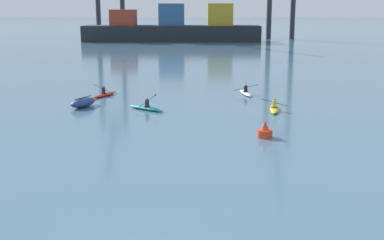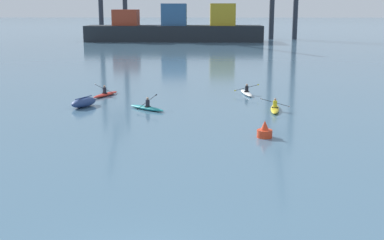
% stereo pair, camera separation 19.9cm
% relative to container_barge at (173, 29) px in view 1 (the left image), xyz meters
% --- Properties ---
extents(container_barge, '(39.68, 8.23, 8.40)m').
position_rel_container_barge_xyz_m(container_barge, '(0.00, 0.00, 0.00)').
color(container_barge, '#1E2328').
rests_on(container_barge, ground).
extents(capsized_dinghy, '(2.10, 2.82, 0.76)m').
position_rel_container_barge_xyz_m(capsized_dinghy, '(-3.00, -77.69, -2.50)').
color(capsized_dinghy, navy).
rests_on(capsized_dinghy, ground).
extents(channel_buoy, '(0.90, 0.90, 1.00)m').
position_rel_container_barge_xyz_m(channel_buoy, '(9.68, -86.67, -2.49)').
color(channel_buoy, red).
rests_on(channel_buoy, ground).
extents(kayak_teal, '(3.03, 2.60, 1.08)m').
position_rel_container_barge_xyz_m(kayak_teal, '(1.94, -78.70, -2.68)').
color(kayak_teal, teal).
rests_on(kayak_teal, ground).
extents(kayak_yellow, '(2.22, 3.45, 0.95)m').
position_rel_container_barge_xyz_m(kayak_yellow, '(11.39, -78.86, -2.68)').
color(kayak_yellow, yellow).
rests_on(kayak_yellow, ground).
extents(kayak_white, '(2.23, 3.45, 0.95)m').
position_rel_container_barge_xyz_m(kayak_white, '(9.91, -71.80, -2.68)').
color(kayak_white, silver).
rests_on(kayak_white, ground).
extents(kayak_red, '(2.02, 3.35, 1.03)m').
position_rel_container_barge_xyz_m(kayak_red, '(-2.26, -72.85, -2.68)').
color(kayak_red, red).
rests_on(kayak_red, ground).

